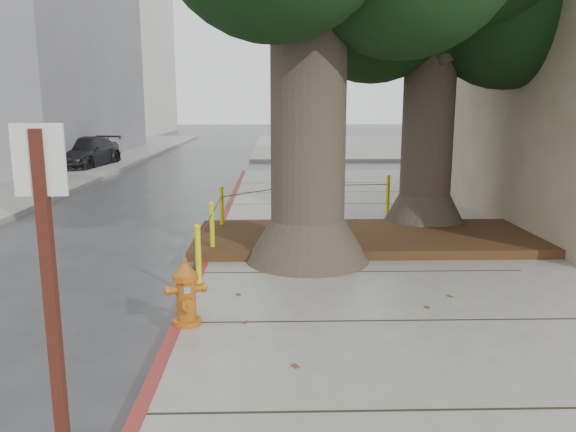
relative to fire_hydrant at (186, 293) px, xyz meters
name	(u,v)px	position (x,y,z in m)	size (l,w,h in m)	color
ground	(346,333)	(1.88, 0.05, -0.54)	(140.00, 140.00, 0.00)	#28282B
sidewalk_far	(379,145)	(7.88, 30.05, -0.46)	(16.00, 20.00, 0.15)	slate
curb_red	(204,268)	(-0.12, 2.55, -0.46)	(0.14, 26.00, 0.16)	maroon
planter_bed	(367,238)	(2.78, 3.95, -0.31)	(6.40, 2.60, 0.16)	black
building_far_white	(88,48)	(-15.12, 45.05, 6.96)	(12.00, 18.00, 15.00)	silver
building_side_white	(571,71)	(17.88, 26.05, 3.96)	(10.00, 10.00, 9.00)	silver
bollard_ring	(273,211)	(1.02, 4.42, 0.13)	(3.79, 5.39, 0.95)	#D8D00C
fire_hydrant	(186,293)	(0.00, 0.00, 0.00)	(0.42, 0.41, 0.79)	#B25B12
signpost	(55,340)	(-0.07, -3.61, 1.01)	(0.24, 0.06, 2.46)	#471911
car_silver	(447,155)	(8.30, 17.10, 0.06)	(1.41, 3.52, 1.20)	#9D9CA1
car_red	(515,153)	(11.63, 18.14, 0.04)	(1.21, 3.48, 1.15)	maroon
car_dark	(84,153)	(-6.96, 17.63, 0.13)	(1.86, 4.58, 1.33)	black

